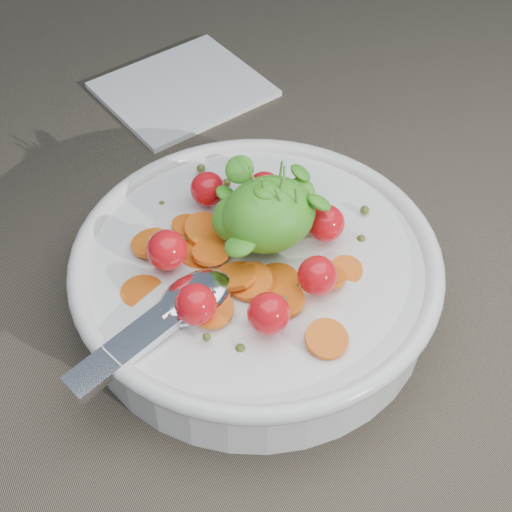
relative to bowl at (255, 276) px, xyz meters
name	(u,v)px	position (x,y,z in m)	size (l,w,h in m)	color
ground	(248,281)	(0.00, 0.02, -0.03)	(6.00, 6.00, 0.00)	#685C4A
bowl	(255,276)	(0.00, 0.00, 0.00)	(0.30, 0.28, 0.12)	silver
napkin	(183,89)	(0.06, 0.29, -0.03)	(0.16, 0.14, 0.01)	white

